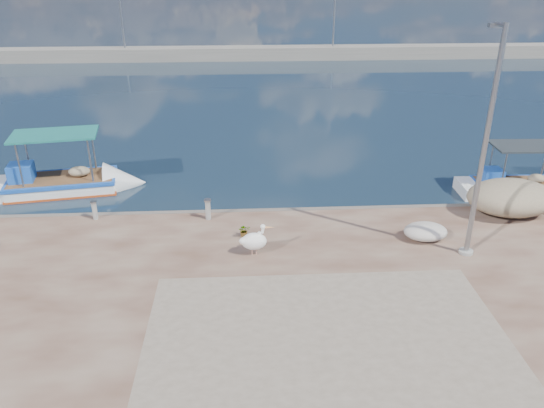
{
  "coord_description": "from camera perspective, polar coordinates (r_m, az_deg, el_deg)",
  "views": [
    {
      "loc": [
        -0.94,
        -12.78,
        9.05
      ],
      "look_at": [
        0.0,
        3.8,
        1.3
      ],
      "focal_mm": 35.0,
      "sensor_mm": 36.0,
      "label": 1
    }
  ],
  "objects": [
    {
      "name": "breakwater",
      "position": [
        53.46,
        -2.3,
        15.91
      ],
      "size": [
        120.0,
        2.2,
        7.5
      ],
      "color": "gray",
      "rests_on": "ground"
    },
    {
      "name": "boat_left",
      "position": [
        24.25,
        -21.7,
        1.85
      ],
      "size": [
        6.39,
        2.95,
        2.96
      ],
      "rotation": [
        0.0,
        0.0,
        0.16
      ],
      "color": "white",
      "rests_on": "ground"
    },
    {
      "name": "bollard_near",
      "position": [
        19.02,
        -6.91,
        -0.48
      ],
      "size": [
        0.25,
        0.25,
        0.77
      ],
      "color": "gray",
      "rests_on": "quay"
    },
    {
      "name": "potted_plant",
      "position": [
        17.83,
        -3.0,
        -2.87
      ],
      "size": [
        0.43,
        0.38,
        0.44
      ],
      "primitive_type": "imported",
      "rotation": [
        0.0,
        0.0,
        0.1
      ],
      "color": "#33722D",
      "rests_on": "quay"
    },
    {
      "name": "net_pile_c",
      "position": [
        21.11,
        24.33,
        0.64
      ],
      "size": [
        3.21,
        2.29,
        1.26
      ],
      "primitive_type": "ellipsoid",
      "color": "tan",
      "rests_on": "quay"
    },
    {
      "name": "boat_right",
      "position": [
        24.55,
        24.97,
        1.43
      ],
      "size": [
        5.27,
        1.89,
        2.51
      ],
      "rotation": [
        0.0,
        0.0,
        -0.04
      ],
      "color": "white",
      "rests_on": "ground"
    },
    {
      "name": "lamp_post",
      "position": [
        16.74,
        21.72,
        4.93
      ],
      "size": [
        0.44,
        0.96,
        7.0
      ],
      "color": "gray",
      "rests_on": "quay"
    },
    {
      "name": "net_pile_d",
      "position": [
        18.36,
        16.18,
        -2.86
      ],
      "size": [
        1.45,
        1.09,
        0.54
      ],
      "primitive_type": "ellipsoid",
      "color": "beige",
      "rests_on": "quay"
    },
    {
      "name": "ground",
      "position": [
        15.68,
        0.8,
        -10.22
      ],
      "size": [
        1400.0,
        1400.0,
        0.0
      ],
      "primitive_type": "plane",
      "color": "#162635",
      "rests_on": "ground"
    },
    {
      "name": "bollard_far",
      "position": [
        19.93,
        -18.56,
        -0.55
      ],
      "size": [
        0.23,
        0.23,
        0.7
      ],
      "color": "gray",
      "rests_on": "quay"
    },
    {
      "name": "quay_patch",
      "position": [
        13.13,
        6.29,
        -15.77
      ],
      "size": [
        9.0,
        7.0,
        0.01
      ],
      "primitive_type": "cube",
      "color": "gray",
      "rests_on": "quay"
    },
    {
      "name": "pelican",
      "position": [
        16.64,
        -1.89,
        -3.97
      ],
      "size": [
        1.08,
        0.58,
        1.04
      ],
      "rotation": [
        0.0,
        0.0,
        0.12
      ],
      "color": "tan",
      "rests_on": "quay"
    }
  ]
}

